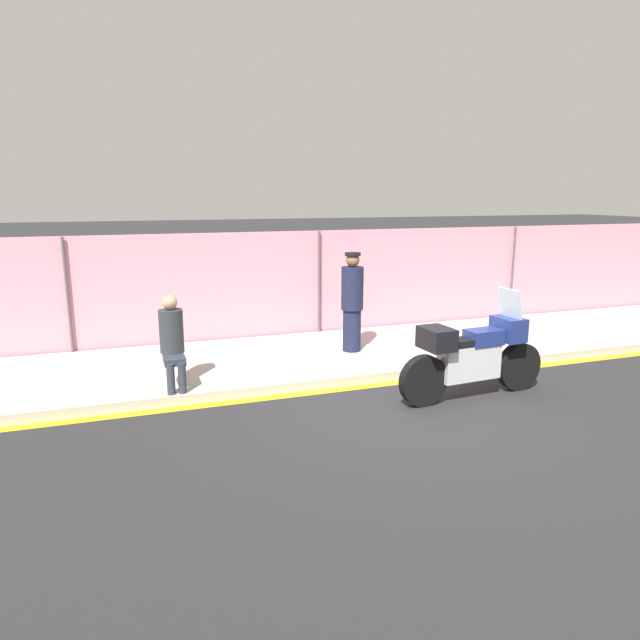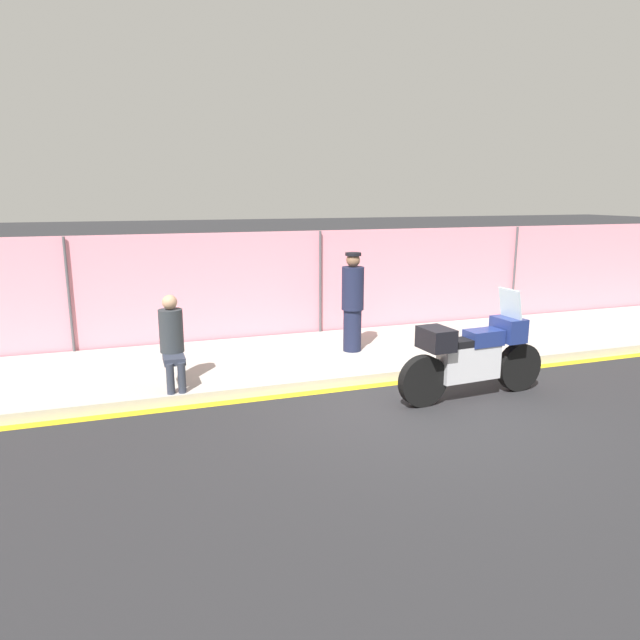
# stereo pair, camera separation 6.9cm
# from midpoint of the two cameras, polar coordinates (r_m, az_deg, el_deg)

# --- Properties ---
(ground_plane) EXTENTS (120.00, 120.00, 0.00)m
(ground_plane) POSITION_cam_midpoint_polar(r_m,az_deg,el_deg) (8.03, 9.66, -8.60)
(ground_plane) COLOR #262628
(sidewalk) EXTENTS (34.10, 2.92, 0.15)m
(sidewalk) POSITION_cam_midpoint_polar(r_m,az_deg,el_deg) (10.20, 2.85, -3.39)
(sidewalk) COLOR #ADA89E
(sidewalk) RESTS_ON ground_plane
(curb_paint_stripe) EXTENTS (34.10, 0.18, 0.01)m
(curb_paint_stripe) POSITION_cam_midpoint_polar(r_m,az_deg,el_deg) (8.87, 6.56, -6.42)
(curb_paint_stripe) COLOR gold
(curb_paint_stripe) RESTS_ON ground_plane
(storefront_fence) EXTENTS (32.39, 0.16, 2.16)m
(storefront_fence) POSITION_cam_midpoint_polar(r_m,az_deg,el_deg) (11.41, 0.03, 3.50)
(storefront_fence) COLOR pink
(storefront_fence) RESTS_ON ground_plane
(motorcycle) EXTENTS (2.39, 0.60, 1.55)m
(motorcycle) POSITION_cam_midpoint_polar(r_m,az_deg,el_deg) (8.36, 15.23, -3.47)
(motorcycle) COLOR black
(motorcycle) RESTS_ON ground_plane
(officer_standing) EXTENTS (0.39, 0.39, 1.73)m
(officer_standing) POSITION_cam_midpoint_polar(r_m,az_deg,el_deg) (9.92, 3.48, 1.88)
(officer_standing) COLOR #191E38
(officer_standing) RESTS_ON sidewalk
(person_seated_on_curb) EXTENTS (0.34, 0.66, 1.32)m
(person_seated_on_curb) POSITION_cam_midpoint_polar(r_m,az_deg,el_deg) (8.37, -14.37, -1.57)
(person_seated_on_curb) COLOR #2D3342
(person_seated_on_curb) RESTS_ON sidewalk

